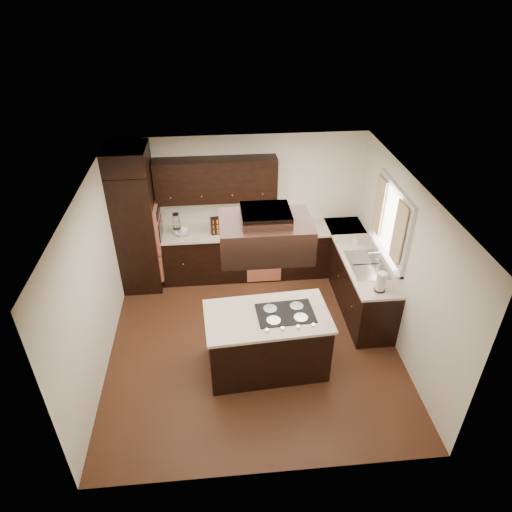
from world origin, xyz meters
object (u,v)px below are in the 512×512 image
island (267,342)px  spice_rack (222,225)px  oven_column (138,230)px  range_hood (265,236)px

island → spice_rack: spice_rack is taller
oven_column → island: size_ratio=1.34×
island → range_hood: 1.72m
range_hood → spice_rack: 2.57m
oven_column → island: bearing=-48.8°
oven_column → range_hood: 3.13m
island → spice_rack: bearing=99.6°
range_hood → spice_rack: (-0.48, 2.28, -1.09)m
range_hood → island: bearing=53.5°
spice_rack → oven_column: bearing=171.8°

